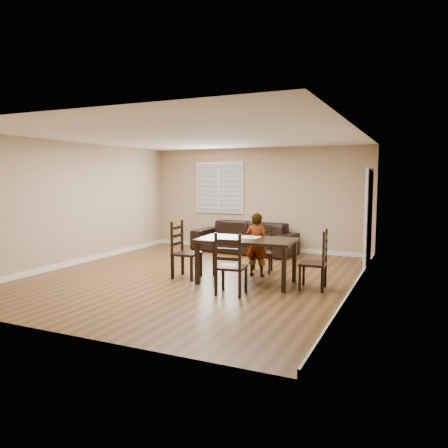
{
  "coord_description": "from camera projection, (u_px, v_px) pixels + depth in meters",
  "views": [
    {
      "loc": [
        3.99,
        -7.41,
        1.91
      ],
      "look_at": [
        0.4,
        0.46,
        1.0
      ],
      "focal_mm": 35.0,
      "sensor_mm": 36.0,
      "label": 1
    }
  ],
  "objects": [
    {
      "name": "ground",
      "position": [
        196.0,
        276.0,
        8.55
      ],
      "size": [
        7.0,
        7.0,
        0.0
      ],
      "primitive_type": "plane",
      "color": "brown",
      "rests_on": "ground"
    },
    {
      "name": "room",
      "position": [
        201.0,
        183.0,
        8.51
      ],
      "size": [
        6.04,
        7.04,
        2.72
      ],
      "color": "tan",
      "rests_on": "ground"
    },
    {
      "name": "dining_table",
      "position": [
        247.0,
        243.0,
        7.9
      ],
      "size": [
        1.8,
        1.08,
        0.82
      ],
      "rotation": [
        0.0,
        0.0,
        0.06
      ],
      "color": "black",
      "rests_on": "ground"
    },
    {
      "name": "chair_near",
      "position": [
        263.0,
        251.0,
        8.95
      ],
      "size": [
        0.48,
        0.46,
        0.93
      ],
      "rotation": [
        0.0,
        0.0,
        0.19
      ],
      "color": "black",
      "rests_on": "ground"
    },
    {
      "name": "chair_far",
      "position": [
        229.0,
        267.0,
        7.07
      ],
      "size": [
        0.51,
        0.48,
        1.04
      ],
      "rotation": [
        0.0,
        0.0,
        3.25
      ],
      "color": "black",
      "rests_on": "ground"
    },
    {
      "name": "chair_left",
      "position": [
        181.0,
        252.0,
        8.41
      ],
      "size": [
        0.49,
        0.52,
        1.09
      ],
      "rotation": [
        0.0,
        0.0,
        1.62
      ],
      "color": "black",
      "rests_on": "ground"
    },
    {
      "name": "chair_right",
      "position": [
        320.0,
        263.0,
        7.45
      ],
      "size": [
        0.47,
        0.5,
        1.04
      ],
      "rotation": [
        0.0,
        0.0,
        -1.48
      ],
      "color": "black",
      "rests_on": "ground"
    },
    {
      "name": "child",
      "position": [
        257.0,
        245.0,
        8.5
      ],
      "size": [
        0.45,
        0.3,
        1.24
      ],
      "primitive_type": "imported",
      "rotation": [
        0.0,
        0.0,
        3.14
      ],
      "color": "gray",
      "rests_on": "ground"
    },
    {
      "name": "napkin",
      "position": [
        250.0,
        237.0,
        8.07
      ],
      "size": [
        0.35,
        0.35,
        0.0
      ],
      "primitive_type": "cube",
      "rotation": [
        0.0,
        0.0,
        -0.04
      ],
      "color": "white",
      "rests_on": "dining_table"
    },
    {
      "name": "donut",
      "position": [
        251.0,
        236.0,
        8.06
      ],
      "size": [
        0.1,
        0.1,
        0.04
      ],
      "color": "#CF894A",
      "rests_on": "napkin"
    },
    {
      "name": "sofa",
      "position": [
        244.0,
        237.0,
        11.24
      ],
      "size": [
        2.79,
        1.38,
        0.78
      ],
      "primitive_type": "imported",
      "rotation": [
        0.0,
        0.0,
        -0.13
      ],
      "color": "black",
      "rests_on": "ground"
    }
  ]
}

